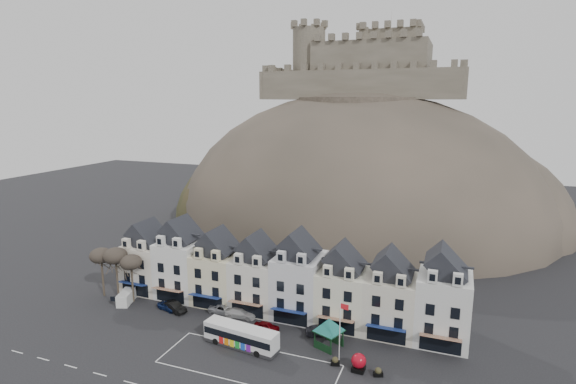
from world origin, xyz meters
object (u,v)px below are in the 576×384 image
Objects in this scene: car_white at (241,313)px; car_maroon at (267,326)px; bus_shelter at (329,325)px; car_navy at (168,306)px; car_black at (174,307)px; car_charcoal at (320,331)px; car_silver at (225,309)px; white_van at (126,297)px; bus at (241,335)px; red_buoy at (359,362)px; flagpole at (340,327)px.

car_white reaches higher than car_maroon.
bus_shelter is 26.29m from car_navy.
car_black is 23.05m from car_charcoal.
car_silver is 1.01× the size of car_white.
bus_shelter is 1.24× the size of car_white.
car_black reaches higher than car_navy.
white_van is 7.70m from car_navy.
bus is 11.58m from bus_shelter.
red_buoy is 23.34m from car_silver.
car_silver is at bearing 138.04° from bus.
car_maroon is at bearing 76.35° from car_charcoal.
car_charcoal is at bearing -98.91° from car_white.
car_charcoal is (31.90, 1.27, -0.28)m from white_van.
car_white is (-14.53, 3.30, -2.45)m from bus_shelter.
car_black reaches higher than car_charcoal.
red_buoy is 20.57m from car_white.
car_black is at bearing -161.53° from bus_shelter.
car_navy is at bearing 86.30° from car_maroon.
flagpole is at bearing -109.49° from car_maroon.
red_buoy is 30.15m from car_black.
white_van is (-23.06, 5.20, -0.68)m from bus.
car_silver is 8.43m from car_maroon.
bus reaches higher than white_van.
car_white is at bearing -66.26° from car_navy.
white_van reaches higher than car_black.
red_buoy reaches higher than white_van.
car_navy is (-28.24, 3.89, -3.87)m from flagpole.
car_charcoal is at bearing -72.96° from car_navy.
car_charcoal is (-4.02, 4.91, -3.85)m from flagpole.
white_van is at bearing -160.37° from bus_shelter.
bus_shelter is at bearing -103.45° from car_silver.
red_buoy is 0.60× the size of car_navy.
bus_shelter is 1.34× the size of white_van.
flagpole is 1.78× the size of white_van.
bus is at bearing -93.77° from car_black.
flagpole is at bearing -25.01° from white_van.
red_buoy reaches higher than car_maroon.
car_black is 0.94× the size of car_white.
bus_shelter reaches higher than bus.
car_navy is at bearing 167.36° from bus.
car_maroon is (-11.44, 3.52, -3.88)m from flagpole.
white_van reaches higher than car_silver.
bus is at bearing -94.90° from car_navy.
white_van is (-35.93, 3.64, -3.57)m from flagpole.
bus is at bearing -137.90° from bus_shelter.
flagpole is 1.64× the size of car_silver.
car_maroon is (16.80, -0.38, -0.01)m from car_navy.
car_black is 10.58m from car_white.
car_charcoal reaches higher than car_navy.
bus is 13.28m from flagpole.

